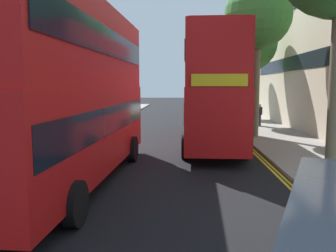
% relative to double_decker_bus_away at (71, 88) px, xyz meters
% --- Properties ---
extents(sidewalk_right, '(4.00, 80.00, 0.14)m').
position_rel_double_decker_bus_away_xyz_m(sidewalk_right, '(8.97, 5.49, -2.96)').
color(sidewalk_right, gray).
rests_on(sidewalk_right, ground).
extents(sidewalk_left, '(4.00, 80.00, 0.14)m').
position_rel_double_decker_bus_away_xyz_m(sidewalk_left, '(-4.03, 5.49, -2.96)').
color(sidewalk_left, gray).
rests_on(sidewalk_left, ground).
extents(kerb_line_outer, '(0.10, 56.00, 0.01)m').
position_rel_double_decker_bus_away_xyz_m(kerb_line_outer, '(6.87, 3.49, -3.03)').
color(kerb_line_outer, yellow).
rests_on(kerb_line_outer, ground).
extents(kerb_line_inner, '(0.10, 56.00, 0.01)m').
position_rel_double_decker_bus_away_xyz_m(kerb_line_inner, '(6.71, 3.49, -3.03)').
color(kerb_line_inner, yellow).
rests_on(kerb_line_inner, ground).
extents(double_decker_bus_away, '(3.12, 10.89, 5.64)m').
position_rel_double_decker_bus_away_xyz_m(double_decker_bus_away, '(0.00, 0.00, 0.00)').
color(double_decker_bus_away, red).
rests_on(double_decker_bus_away, ground).
extents(double_decker_bus_oncoming, '(3.02, 10.87, 5.64)m').
position_rel_double_decker_bus_away_xyz_m(double_decker_bus_oncoming, '(4.89, 7.29, 0.00)').
color(double_decker_bus_oncoming, red).
rests_on(double_decker_bus_oncoming, ground).
extents(pedestrian_far, '(0.34, 0.22, 1.62)m').
position_rel_double_decker_bus_away_xyz_m(pedestrian_far, '(8.97, 14.95, -2.04)').
color(pedestrian_far, '#2D2D38').
rests_on(pedestrian_far, sidewalk_right).
extents(street_tree_near, '(3.84, 3.84, 8.86)m').
position_rel_double_decker_bus_away_xyz_m(street_tree_near, '(7.66, 10.04, 3.97)').
color(street_tree_near, '#6B6047').
rests_on(street_tree_near, sidewalk_right).
extents(street_tree_far, '(3.04, 3.04, 6.90)m').
position_rel_double_decker_bus_away_xyz_m(street_tree_far, '(8.00, 22.73, 2.45)').
color(street_tree_far, '#6B6047').
rests_on(street_tree_far, sidewalk_right).
extents(street_tree_distant, '(4.39, 4.39, 8.37)m').
position_rel_double_decker_bus_away_xyz_m(street_tree_distant, '(8.27, 16.54, 3.26)').
color(street_tree_distant, '#6B6047').
rests_on(street_tree_distant, sidewalk_right).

